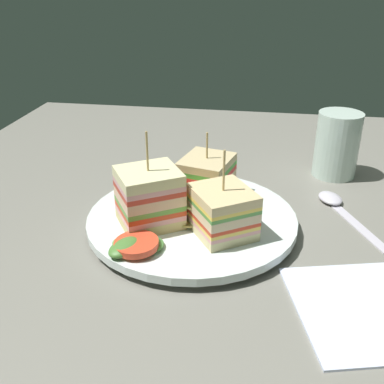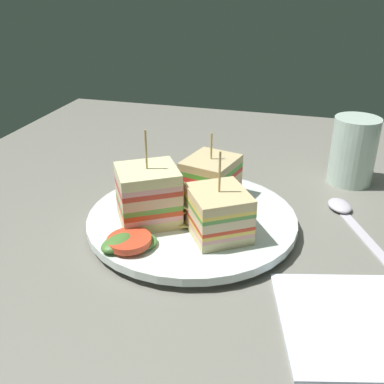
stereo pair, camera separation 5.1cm
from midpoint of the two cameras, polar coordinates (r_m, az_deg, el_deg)
name	(u,v)px [view 1 (the left image)]	position (r cm, az deg, el deg)	size (l,w,h in cm)	color
ground_plane	(192,234)	(54.21, -2.73, -5.38)	(98.87, 82.67, 1.80)	slate
plate	(192,220)	(53.22, -2.77, -3.61)	(24.23, 24.23, 1.70)	white
sandwich_wedge_0	(150,197)	(50.28, -8.25, -0.76)	(8.40, 8.61, 10.80)	#D5BB7A
sandwich_wedge_1	(222,212)	(48.30, 0.77, -2.56)	(8.54, 8.30, 9.55)	beige
sandwich_wedge_2	(206,178)	(55.79, -0.83, 1.68)	(7.68, 6.99, 8.47)	#D5B88D
chip_pile	(194,208)	(51.11, -2.69, -2.05)	(7.02, 7.08, 3.44)	#D3BD5F
salad_garnish	(135,244)	(47.13, -10.23, -6.56)	(5.79, 6.33, 1.45)	#549643
spoon	(337,204)	(60.04, 15.36, -1.58)	(13.91, 7.45, 1.00)	silver
napkin	(374,307)	(44.11, 18.69, -13.61)	(13.07, 13.92, 0.50)	white
drinking_glass	(336,149)	(68.21, 15.57, 5.16)	(6.21, 6.21, 9.39)	silver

